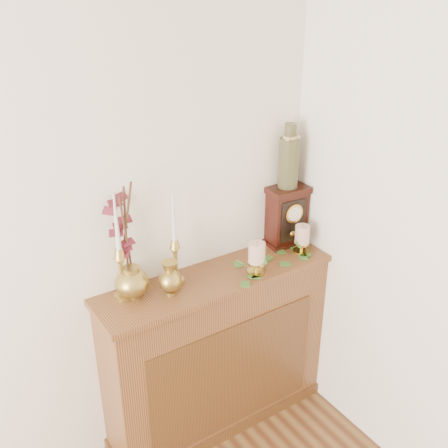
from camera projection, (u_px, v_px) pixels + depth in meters
console_shelf at (218, 355)px, 2.76m from camera, size 1.24×0.34×0.93m
candlestick_left at (121, 266)px, 2.29m from camera, size 0.09×0.09×0.51m
candlestick_center at (175, 255)px, 2.42m from camera, size 0.08×0.08×0.46m
bud_vase at (170, 279)px, 2.36m from camera, size 0.10×0.10×0.17m
ginger_jar at (123, 243)px, 2.29m from camera, size 0.23×0.25×0.57m
pillar_candle_left at (257, 257)px, 2.52m from camera, size 0.09×0.09×0.18m
pillar_candle_right at (302, 238)px, 2.72m from camera, size 0.09×0.09×0.17m
ivy_garland at (282, 263)px, 2.62m from camera, size 0.54×0.21×0.09m
mantel_clock at (286, 216)px, 2.79m from camera, size 0.23×0.17×0.33m
ceramic_vase at (289, 159)px, 2.65m from camera, size 0.10×0.10×0.33m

